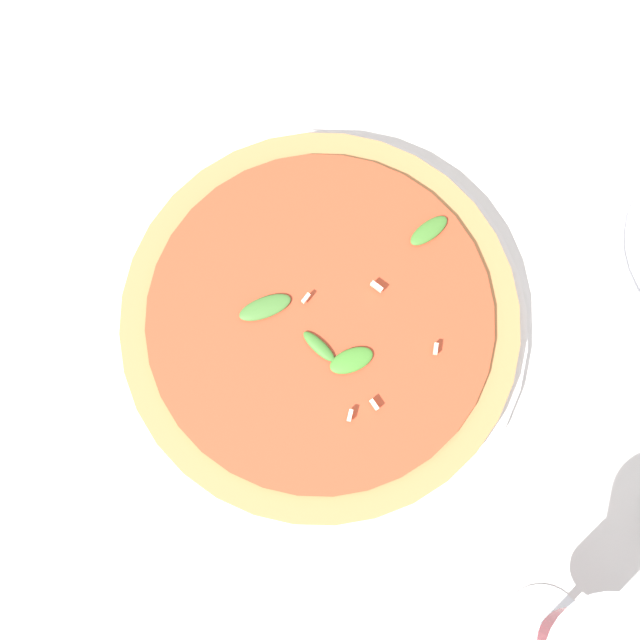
% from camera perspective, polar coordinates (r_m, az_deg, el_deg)
% --- Properties ---
extents(ground_plane, '(6.00, 6.00, 0.00)m').
position_cam_1_polar(ground_plane, '(0.75, 1.33, -0.04)').
color(ground_plane, silver).
extents(pizza_arugula_main, '(0.35, 0.35, 0.05)m').
position_cam_1_polar(pizza_arugula_main, '(0.73, 0.00, -0.21)').
color(pizza_arugula_main, white).
rests_on(pizza_arugula_main, ground_plane).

